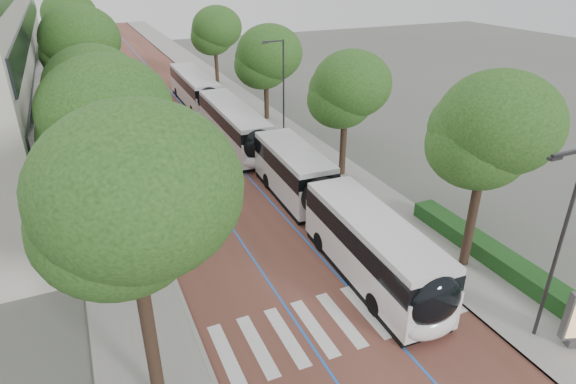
# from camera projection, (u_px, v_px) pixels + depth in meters

# --- Properties ---
(ground) EXTENTS (160.00, 160.00, 0.00)m
(ground) POSITION_uv_depth(u_px,v_px,m) (349.00, 336.00, 19.30)
(ground) COLOR #51544C
(ground) RESTS_ON ground
(road) EXTENTS (11.00, 140.00, 0.02)m
(road) POSITION_uv_depth(u_px,v_px,m) (160.00, 97.00, 52.07)
(road) COLOR brown
(road) RESTS_ON ground
(sidewalk_left) EXTENTS (4.00, 140.00, 0.12)m
(sidewalk_left) POSITION_uv_depth(u_px,v_px,m) (86.00, 105.00, 49.30)
(sidewalk_left) COLOR gray
(sidewalk_left) RESTS_ON ground
(sidewalk_right) EXTENTS (4.00, 140.00, 0.12)m
(sidewalk_right) POSITION_uv_depth(u_px,v_px,m) (226.00, 90.00, 54.81)
(sidewalk_right) COLOR gray
(sidewalk_right) RESTS_ON ground
(kerb_left) EXTENTS (0.20, 140.00, 0.14)m
(kerb_left) POSITION_uv_depth(u_px,v_px,m) (105.00, 103.00, 50.00)
(kerb_left) COLOR gray
(kerb_left) RESTS_ON ground
(kerb_right) EXTENTS (0.20, 140.00, 0.14)m
(kerb_right) POSITION_uv_depth(u_px,v_px,m) (210.00, 92.00, 54.11)
(kerb_right) COLOR gray
(kerb_right) RESTS_ON ground
(zebra_crossing) EXTENTS (10.55, 3.60, 0.01)m
(zebra_crossing) POSITION_uv_depth(u_px,v_px,m) (341.00, 319.00, 20.18)
(zebra_crossing) COLOR silver
(zebra_crossing) RESTS_ON ground
(lane_line_left) EXTENTS (0.12, 126.00, 0.01)m
(lane_line_left) POSITION_uv_depth(u_px,v_px,m) (145.00, 99.00, 51.48)
(lane_line_left) COLOR blue
(lane_line_left) RESTS_ON road
(lane_line_right) EXTENTS (0.12, 126.00, 0.01)m
(lane_line_right) POSITION_uv_depth(u_px,v_px,m) (174.00, 96.00, 52.66)
(lane_line_right) COLOR blue
(lane_line_right) RESTS_ON road
(hedge) EXTENTS (1.20, 14.00, 0.80)m
(hedge) POSITION_uv_depth(u_px,v_px,m) (518.00, 271.00, 22.41)
(hedge) COLOR #164017
(hedge) RESTS_ON sidewalk_right
(streetlight_near) EXTENTS (1.82, 0.20, 8.00)m
(streetlight_near) POSITION_uv_depth(u_px,v_px,m) (560.00, 234.00, 17.15)
(streetlight_near) COLOR #2D2D30
(streetlight_near) RESTS_ON sidewalk_right
(streetlight_far) EXTENTS (1.82, 0.20, 8.00)m
(streetlight_far) POSITION_uv_depth(u_px,v_px,m) (281.00, 83.00, 37.64)
(streetlight_far) COLOR #2D2D30
(streetlight_far) RESTS_ON sidewalk_right
(lamp_post_left) EXTENTS (0.14, 0.14, 8.00)m
(lamp_post_left) POSITION_uv_depth(u_px,v_px,m) (147.00, 192.00, 21.80)
(lamp_post_left) COLOR #2D2D30
(lamp_post_left) RESTS_ON sidewalk_left
(trees_left) EXTENTS (6.47, 61.11, 10.07)m
(trees_left) POSITION_uv_depth(u_px,v_px,m) (80.00, 59.00, 35.49)
(trees_left) COLOR black
(trees_left) RESTS_ON ground
(trees_right) EXTENTS (5.86, 47.51, 9.01)m
(trees_right) POSITION_uv_depth(u_px,v_px,m) (284.00, 63.00, 39.14)
(trees_right) COLOR black
(trees_right) RESTS_ON ground
(lead_bus) EXTENTS (3.24, 18.48, 3.20)m
(lead_bus) POSITION_uv_depth(u_px,v_px,m) (334.00, 212.00, 25.29)
(lead_bus) COLOR black
(lead_bus) RESTS_ON ground
(bus_queued_0) EXTENTS (2.75, 12.44, 3.20)m
(bus_queued_0) POSITION_uv_depth(u_px,v_px,m) (235.00, 127.00, 37.87)
(bus_queued_0) COLOR white
(bus_queued_0) RESTS_ON ground
(bus_queued_1) EXTENTS (2.72, 12.44, 3.20)m
(bus_queued_1) POSITION_uv_depth(u_px,v_px,m) (196.00, 90.00, 48.51)
(bus_queued_1) COLOR white
(bus_queued_1) RESTS_ON ground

